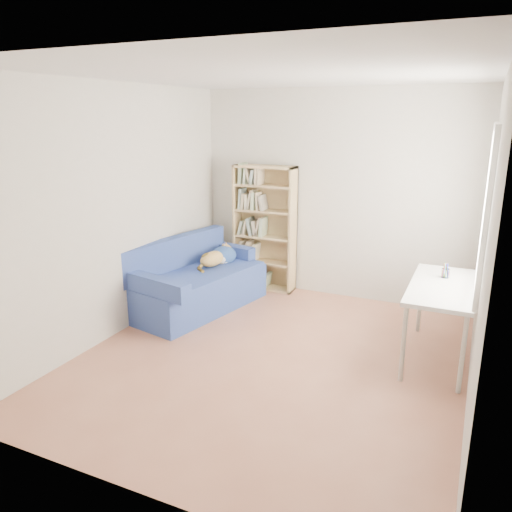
% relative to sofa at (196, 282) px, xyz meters
% --- Properties ---
extents(ground, '(4.00, 4.00, 0.00)m').
position_rel_sofa_xyz_m(ground, '(1.36, -0.85, -0.32)').
color(ground, '#A5644A').
rests_on(ground, ground).
extents(room_shell, '(3.54, 4.04, 2.62)m').
position_rel_sofa_xyz_m(room_shell, '(1.46, -0.82, 1.31)').
color(room_shell, silver).
rests_on(room_shell, ground).
extents(sofa, '(1.16, 1.89, 0.85)m').
position_rel_sofa_xyz_m(sofa, '(0.00, 0.00, 0.00)').
color(sofa, navy).
rests_on(sofa, ground).
extents(bookshelf, '(0.82, 0.26, 1.65)m').
position_rel_sofa_xyz_m(bookshelf, '(0.47, 1.00, 0.44)').
color(bookshelf, tan).
rests_on(bookshelf, ground).
extents(desk, '(0.58, 1.26, 0.75)m').
position_rel_sofa_xyz_m(desk, '(2.80, -0.19, 0.36)').
color(desk, silver).
rests_on(desk, ground).
extents(pen_cup, '(0.08, 0.08, 0.15)m').
position_rel_sofa_xyz_m(pen_cup, '(2.80, 0.05, 0.48)').
color(pen_cup, white).
rests_on(pen_cup, desk).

